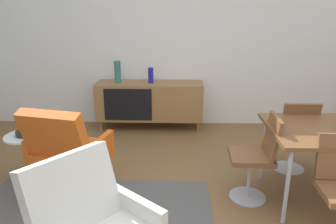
{
  "coord_description": "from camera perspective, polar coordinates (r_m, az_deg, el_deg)",
  "views": [
    {
      "loc": [
        -0.07,
        -2.45,
        1.81
      ],
      "look_at": [
        -0.14,
        0.35,
        0.9
      ],
      "focal_mm": 34.65,
      "sensor_mm": 36.0,
      "label": 1
    }
  ],
  "objects": [
    {
      "name": "ground_plane",
      "position": [
        3.05,
        2.68,
        -18.4
      ],
      "size": [
        8.32,
        8.32,
        0.0
      ],
      "primitive_type": "plane",
      "color": "brown"
    },
    {
      "name": "vase_sculptural_dark",
      "position": [
        4.92,
        -8.86,
        6.99
      ],
      "size": [
        0.1,
        0.1,
        0.33
      ],
      "color": "#337266",
      "rests_on": "sideboard"
    },
    {
      "name": "sideboard",
      "position": [
        4.96,
        -3.28,
        1.99
      ],
      "size": [
        1.6,
        0.45,
        0.72
      ],
      "color": "olive",
      "rests_on": "ground_plane"
    },
    {
      "name": "vase_cobalt",
      "position": [
        4.86,
        -3.05,
        6.46
      ],
      "size": [
        0.08,
        0.08,
        0.23
      ],
      "color": "navy",
      "rests_on": "sideboard"
    },
    {
      "name": "dining_chair_back_left",
      "position": [
        3.87,
        21.35,
        -3.48
      ],
      "size": [
        0.4,
        0.43,
        0.86
      ],
      "color": "brown",
      "rests_on": "ground_plane"
    },
    {
      "name": "fruit_bowl",
      "position": [
        3.72,
        -23.79,
        -3.11
      ],
      "size": [
        0.2,
        0.2,
        0.11
      ],
      "color": "#262628",
      "rests_on": "side_table_round"
    },
    {
      "name": "lounge_chair_red",
      "position": [
        3.34,
        -17.35,
        -6.51
      ],
      "size": [
        0.81,
        0.77,
        0.95
      ],
      "color": "#D85919",
      "rests_on": "ground_plane"
    },
    {
      "name": "side_table_round",
      "position": [
        3.81,
        -23.36,
        -6.52
      ],
      "size": [
        0.44,
        0.44,
        0.52
      ],
      "color": "white",
      "rests_on": "ground_plane"
    },
    {
      "name": "wall_back",
      "position": [
        5.07,
        2.41,
        13.4
      ],
      "size": [
        6.8,
        0.12,
        2.8
      ],
      "primitive_type": "cube",
      "color": "white",
      "rests_on": "ground_plane"
    },
    {
      "name": "dining_chair_near_window",
      "position": [
        3.22,
        15.48,
        -7.2
      ],
      "size": [
        0.44,
        0.42,
        0.86
      ],
      "color": "brown",
      "rests_on": "ground_plane"
    }
  ]
}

